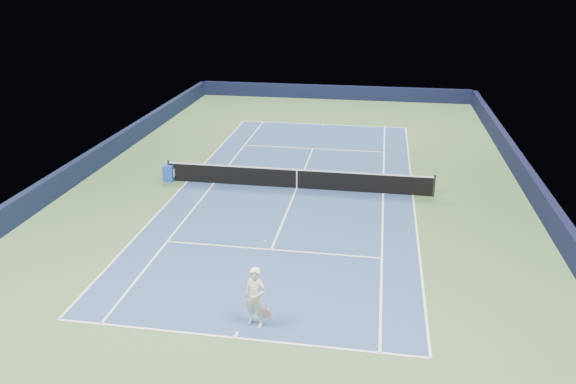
# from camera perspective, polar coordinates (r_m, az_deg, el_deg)

# --- Properties ---
(ground) EXTENTS (40.00, 40.00, 0.00)m
(ground) POSITION_cam_1_polar(r_m,az_deg,el_deg) (26.97, 0.89, 0.39)
(ground) COLOR #3C5D32
(ground) RESTS_ON ground
(wall_far) EXTENTS (22.00, 0.35, 1.10)m
(wall_far) POSITION_cam_1_polar(r_m,az_deg,el_deg) (45.76, 4.65, 10.07)
(wall_far) COLOR black
(wall_far) RESTS_ON ground
(wall_right) EXTENTS (0.35, 40.00, 1.10)m
(wall_right) POSITION_cam_1_polar(r_m,az_deg,el_deg) (27.46, 23.83, 0.07)
(wall_right) COLOR black
(wall_right) RESTS_ON ground
(wall_left) EXTENTS (0.35, 40.00, 1.10)m
(wall_left) POSITION_cam_1_polar(r_m,az_deg,el_deg) (30.23, -19.86, 2.56)
(wall_left) COLOR #101732
(wall_left) RESTS_ON ground
(court_surface) EXTENTS (10.97, 23.77, 0.01)m
(court_surface) POSITION_cam_1_polar(r_m,az_deg,el_deg) (26.97, 0.89, 0.39)
(court_surface) COLOR navy
(court_surface) RESTS_ON ground
(baseline_far) EXTENTS (10.97, 0.08, 0.00)m
(baseline_far) POSITION_cam_1_polar(r_m,az_deg,el_deg) (38.19, 3.57, 6.87)
(baseline_far) COLOR white
(baseline_far) RESTS_ON ground
(baseline_near) EXTENTS (10.97, 0.08, 0.00)m
(baseline_near) POSITION_cam_1_polar(r_m,az_deg,el_deg) (16.69, -5.41, -14.53)
(baseline_near) COLOR white
(baseline_near) RESTS_ON ground
(sideline_doubles_right) EXTENTS (0.08, 23.77, 0.00)m
(sideline_doubles_right) POSITION_cam_1_polar(r_m,az_deg,el_deg) (26.78, 12.57, -0.31)
(sideline_doubles_right) COLOR white
(sideline_doubles_right) RESTS_ON ground
(sideline_doubles_left) EXTENTS (0.08, 23.77, 0.00)m
(sideline_doubles_left) POSITION_cam_1_polar(r_m,az_deg,el_deg) (28.25, -10.18, 1.07)
(sideline_doubles_left) COLOR white
(sideline_doubles_left) RESTS_ON ground
(sideline_singles_right) EXTENTS (0.08, 23.77, 0.00)m
(sideline_singles_right) POSITION_cam_1_polar(r_m,az_deg,el_deg) (26.72, 9.65, -0.13)
(sideline_singles_right) COLOR white
(sideline_singles_right) RESTS_ON ground
(sideline_singles_left) EXTENTS (0.08, 23.77, 0.00)m
(sideline_singles_left) POSITION_cam_1_polar(r_m,az_deg,el_deg) (27.83, -7.52, 0.91)
(sideline_singles_left) COLOR white
(sideline_singles_left) RESTS_ON ground
(service_line_far) EXTENTS (8.23, 0.08, 0.00)m
(service_line_far) POSITION_cam_1_polar(r_m,az_deg,el_deg) (32.95, 2.55, 4.44)
(service_line_far) COLOR white
(service_line_far) RESTS_ON ground
(service_line_near) EXTENTS (8.23, 0.08, 0.00)m
(service_line_near) POSITION_cam_1_polar(r_m,az_deg,el_deg) (21.23, -1.70, -5.86)
(service_line_near) COLOR white
(service_line_near) RESTS_ON ground
(center_service_line) EXTENTS (0.08, 12.80, 0.00)m
(center_service_line) POSITION_cam_1_polar(r_m,az_deg,el_deg) (26.97, 0.89, 0.40)
(center_service_line) COLOR white
(center_service_line) RESTS_ON ground
(center_mark_far) EXTENTS (0.08, 0.30, 0.00)m
(center_mark_far) POSITION_cam_1_polar(r_m,az_deg,el_deg) (38.04, 3.54, 6.81)
(center_mark_far) COLOR white
(center_mark_far) RESTS_ON ground
(center_mark_near) EXTENTS (0.08, 0.30, 0.00)m
(center_mark_near) POSITION_cam_1_polar(r_m,az_deg,el_deg) (16.81, -5.28, -14.23)
(center_mark_near) COLOR white
(center_mark_near) RESTS_ON ground
(tennis_net) EXTENTS (12.90, 0.10, 1.07)m
(tennis_net) POSITION_cam_1_polar(r_m,az_deg,el_deg) (26.79, 0.89, 1.39)
(tennis_net) COLOR black
(tennis_net) RESTS_ON ground
(sponsor_cube) EXTENTS (0.58, 0.49, 0.82)m
(sponsor_cube) POSITION_cam_1_polar(r_m,az_deg,el_deg) (28.40, -11.98, 1.91)
(sponsor_cube) COLOR #1E45B8
(sponsor_cube) RESTS_ON ground
(tennis_player) EXTENTS (0.89, 1.35, 2.32)m
(tennis_player) POSITION_cam_1_polar(r_m,az_deg,el_deg) (16.65, -3.33, -10.64)
(tennis_player) COLOR white
(tennis_player) RESTS_ON ground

